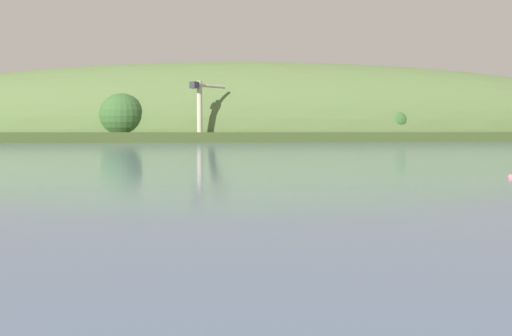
{
  "coord_description": "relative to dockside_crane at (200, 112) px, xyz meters",
  "views": [
    {
      "loc": [
        -3.64,
        14.17,
        3.86
      ],
      "look_at": [
        0.82,
        42.57,
        1.99
      ],
      "focal_mm": 41.57,
      "sensor_mm": 36.0,
      "label": 1
    }
  ],
  "objects": [
    {
      "name": "far_shoreline_hill",
      "position": [
        24.39,
        35.44,
        -9.05
      ],
      "size": [
        447.27,
        98.79,
        58.05
      ],
      "rotation": [
        0.0,
        0.0,
        -0.05
      ],
      "color": "#3C4E24",
      "rests_on": "ground"
    },
    {
      "name": "dockside_crane",
      "position": [
        0.0,
        0.0,
        0.0
      ],
      "size": [
        11.94,
        10.35,
        18.87
      ],
      "rotation": [
        0.0,
        0.0,
        0.7
      ],
      "color": "#4C4C51",
      "rests_on": "ground"
    },
    {
      "name": "mooring_buoy_midchannel",
      "position": [
        16.13,
        -141.19,
        -9.19
      ],
      "size": [
        0.64,
        0.64,
        0.72
      ],
      "color": "#E06675",
      "rests_on": "ground"
    }
  ]
}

